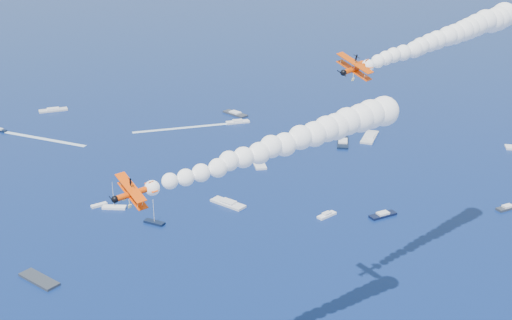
{
  "coord_description": "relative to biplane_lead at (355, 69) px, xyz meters",
  "views": [
    {
      "loc": [
        4.32,
        -86.18,
        90.2
      ],
      "look_at": [
        -0.89,
        13.63,
        49.45
      ],
      "focal_mm": 47.57,
      "sensor_mm": 36.0,
      "label": 1
    }
  ],
  "objects": [
    {
      "name": "spectator_boats",
      "position": [
        -15.71,
        92.99,
        -60.41
      ],
      "size": [
        237.58,
        161.77,
        0.7
      ],
      "color": "white",
      "rests_on": "ground"
    },
    {
      "name": "smoke_trail_lead",
      "position": [
        18.14,
        17.35,
        1.87
      ],
      "size": [
        51.7,
        51.66,
        9.05
      ],
      "primitive_type": null,
      "rotation": [
        0.0,
        0.0,
        3.9
      ],
      "color": "white"
    },
    {
      "name": "biplane_lead",
      "position": [
        0.0,
        0.0,
        0.0
      ],
      "size": [
        10.67,
        10.93,
        7.03
      ],
      "primitive_type": null,
      "rotation": [
        -0.3,
        0.07,
        3.9
      ],
      "color": "#DC4304"
    },
    {
      "name": "boat_wakes",
      "position": [
        -19.38,
        127.05,
        -60.73
      ],
      "size": [
        242.56,
        29.99,
        0.04
      ],
      "color": "white",
      "rests_on": "ground"
    },
    {
      "name": "smoke_trail_trail",
      "position": [
        -12.57,
        -14.66,
        -8.75
      ],
      "size": [
        51.63,
        49.83,
        9.05
      ],
      "primitive_type": null,
      "rotation": [
        0.0,
        0.0,
        3.78
      ],
      "color": "white"
    },
    {
      "name": "biplane_trail",
      "position": [
        -32.67,
        -29.69,
        -10.62
      ],
      "size": [
        9.91,
        10.48,
        6.46
      ],
      "primitive_type": null,
      "rotation": [
        -0.25,
        0.07,
        3.78
      ],
      "color": "#FF4805"
    }
  ]
}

